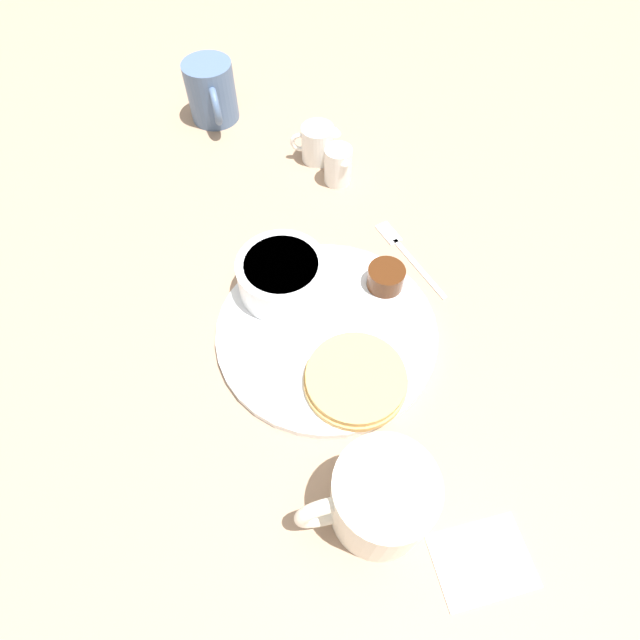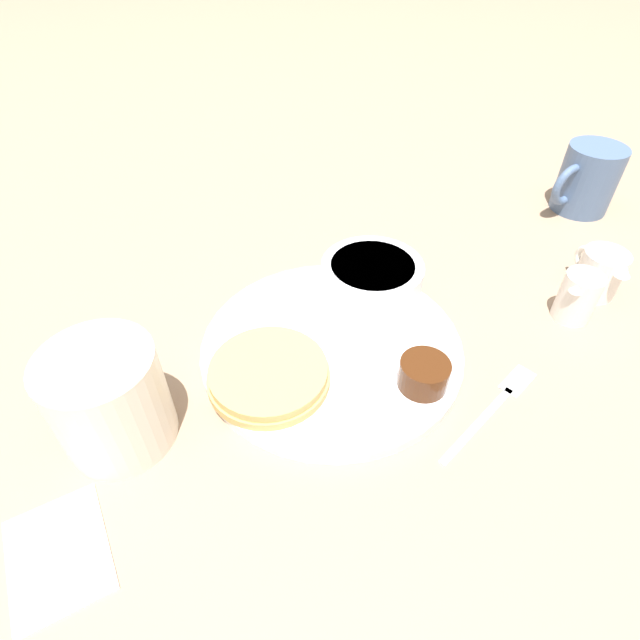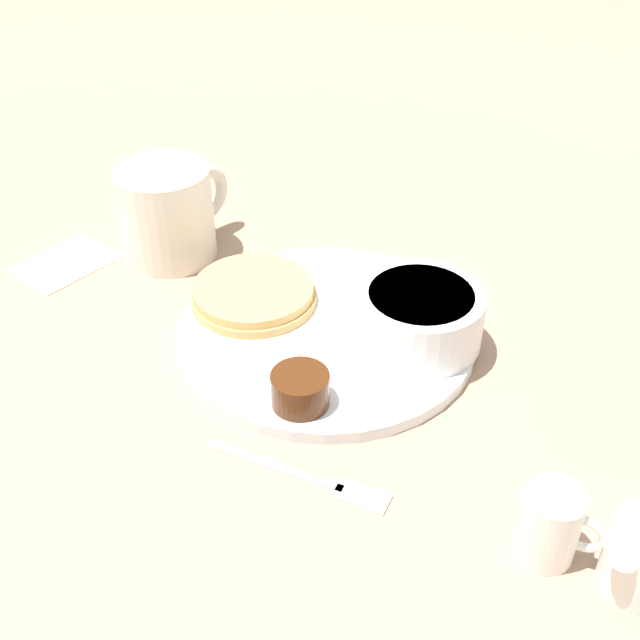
% 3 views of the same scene
% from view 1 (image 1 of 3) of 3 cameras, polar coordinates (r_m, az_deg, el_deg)
% --- Properties ---
extents(ground_plane, '(4.00, 4.00, 0.00)m').
position_cam_1_polar(ground_plane, '(0.62, 0.75, -1.59)').
color(ground_plane, '#9E7F66').
extents(plate, '(0.27, 0.27, 0.01)m').
position_cam_1_polar(plate, '(0.62, 0.76, -1.30)').
color(plate, white).
rests_on(plate, ground_plane).
extents(pancake_stack, '(0.12, 0.12, 0.02)m').
position_cam_1_polar(pancake_stack, '(0.57, 4.10, -6.77)').
color(pancake_stack, tan).
rests_on(pancake_stack, plate).
extents(bowl, '(0.11, 0.11, 0.05)m').
position_cam_1_polar(bowl, '(0.63, -4.35, 5.12)').
color(bowl, white).
rests_on(bowl, plate).
extents(syrup_cup, '(0.05, 0.05, 0.03)m').
position_cam_1_polar(syrup_cup, '(0.64, 7.53, 4.86)').
color(syrup_cup, '#47230F').
rests_on(syrup_cup, plate).
extents(butter_ramekin, '(0.04, 0.04, 0.04)m').
position_cam_1_polar(butter_ramekin, '(0.65, -4.29, 6.26)').
color(butter_ramekin, white).
rests_on(butter_ramekin, plate).
extents(coffee_mug, '(0.13, 0.10, 0.10)m').
position_cam_1_polar(coffee_mug, '(0.50, 6.71, -19.74)').
color(coffee_mug, silver).
rests_on(coffee_mug, ground_plane).
extents(creamer_pitcher_near, '(0.04, 0.06, 0.06)m').
position_cam_1_polar(creamer_pitcher_near, '(0.78, 2.04, 17.30)').
color(creamer_pitcher_near, white).
rests_on(creamer_pitcher_near, ground_plane).
extents(creamer_pitcher_far, '(0.07, 0.05, 0.06)m').
position_cam_1_polar(creamer_pitcher_far, '(0.82, -0.32, 19.56)').
color(creamer_pitcher_far, white).
rests_on(creamer_pitcher_far, ground_plane).
extents(fork, '(0.09, 0.13, 0.00)m').
position_cam_1_polar(fork, '(0.71, 9.50, 7.94)').
color(fork, silver).
rests_on(fork, ground_plane).
extents(napkin, '(0.11, 0.09, 0.00)m').
position_cam_1_polar(napkin, '(0.56, 18.07, -24.69)').
color(napkin, white).
rests_on(napkin, ground_plane).
extents(second_mug, '(0.08, 0.11, 0.09)m').
position_cam_1_polar(second_mug, '(0.91, -12.29, 24.08)').
color(second_mug, slate).
rests_on(second_mug, ground_plane).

